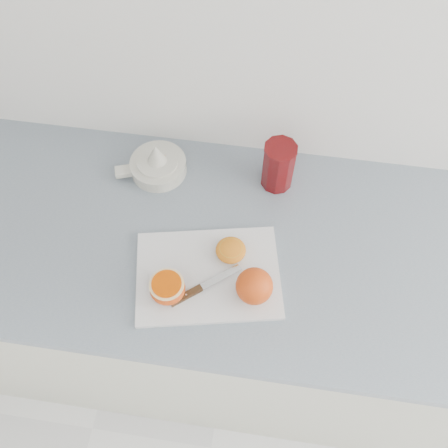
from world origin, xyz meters
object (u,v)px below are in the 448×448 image
at_px(counter, 199,303).
at_px(half_orange, 167,288).
at_px(cutting_board, 208,275).
at_px(red_tumbler, 278,167).
at_px(citrus_juicer, 157,164).

xyz_separation_m(counter, half_orange, (-0.02, -0.16, 0.48)).
height_order(counter, cutting_board, cutting_board).
distance_m(counter, half_orange, 0.51).
xyz_separation_m(counter, red_tumbler, (0.19, 0.19, 0.51)).
relative_size(cutting_board, half_orange, 4.15).
distance_m(counter, cutting_board, 0.47).
height_order(citrus_juicer, red_tumbler, red_tumbler).
xyz_separation_m(cutting_board, half_orange, (-0.08, -0.06, 0.03)).
bearing_deg(counter, half_orange, -98.18).
xyz_separation_m(half_orange, red_tumbler, (0.22, 0.36, 0.03)).
relative_size(half_orange, red_tumbler, 0.58).
height_order(half_orange, red_tumbler, red_tumbler).
height_order(cutting_board, citrus_juicer, citrus_juicer).
height_order(counter, citrus_juicer, citrus_juicer).
bearing_deg(half_orange, red_tumbler, 58.95).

